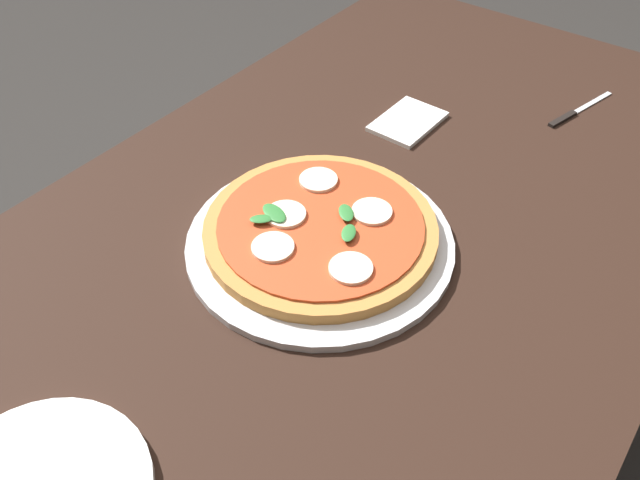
{
  "coord_description": "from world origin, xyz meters",
  "views": [
    {
      "loc": [
        0.62,
        0.38,
        1.35
      ],
      "look_at": [
        0.1,
        -0.02,
        0.73
      ],
      "focal_mm": 36.42,
      "sensor_mm": 36.0,
      "label": 1
    }
  ],
  "objects": [
    {
      "name": "pizza",
      "position": [
        0.09,
        -0.02,
        0.74
      ],
      "size": [
        0.33,
        0.33,
        0.03
      ],
      "color": "#C6843F",
      "rests_on": "serving_tray"
    },
    {
      "name": "serving_tray",
      "position": [
        0.1,
        -0.02,
        0.72
      ],
      "size": [
        0.37,
        0.37,
        0.01
      ],
      "primitive_type": "cylinder",
      "color": "silver",
      "rests_on": "dining_table"
    },
    {
      "name": "knife",
      "position": [
        -0.44,
        0.14,
        0.72
      ],
      "size": [
        0.18,
        0.05,
        0.01
      ],
      "color": "black",
      "rests_on": "dining_table"
    },
    {
      "name": "dining_table",
      "position": [
        0.0,
        0.0,
        0.62
      ],
      "size": [
        1.5,
        0.87,
        0.72
      ],
      "color": "black",
      "rests_on": "ground_plane"
    },
    {
      "name": "ground_plane",
      "position": [
        0.0,
        0.0,
        0.0
      ],
      "size": [
        6.0,
        6.0,
        0.0
      ],
      "primitive_type": "plane",
      "color": "#2D2B28"
    },
    {
      "name": "napkin",
      "position": [
        -0.24,
        -0.08,
        0.72
      ],
      "size": [
        0.13,
        0.09,
        0.01
      ],
      "primitive_type": "cube",
      "rotation": [
        0.0,
        0.0,
        -0.02
      ],
      "color": "white",
      "rests_on": "dining_table"
    }
  ]
}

